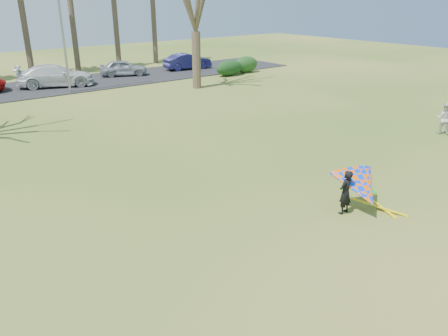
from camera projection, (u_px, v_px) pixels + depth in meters
ground at (264, 221)px, 13.26m from camera, size 100.00×100.00×0.00m
parking_strip at (28, 89)px, 31.55m from camera, size 46.00×7.00×0.06m
streetlight at (64, 26)px, 28.95m from camera, size 2.28×0.18×8.00m
hedge_near at (229, 68)px, 36.75m from camera, size 2.60×1.18×1.30m
hedge_far at (246, 65)px, 38.23m from camera, size 2.53×1.19×1.41m
car_3 at (56, 76)px, 32.13m from camera, size 5.86×3.91×1.58m
car_4 at (123, 68)px, 36.47m from camera, size 4.15×2.93×1.31m
car_5 at (187, 61)px, 39.64m from camera, size 4.45×2.05×1.41m
pedestrian_a at (444, 118)px, 21.30m from camera, size 0.83×0.92×1.55m
kite_flyer at (360, 188)px, 13.50m from camera, size 2.13×2.39×2.02m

